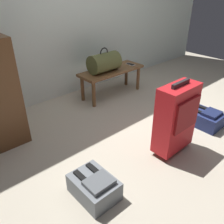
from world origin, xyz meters
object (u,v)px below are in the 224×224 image
Objects in this scene: bench at (112,73)px; backpack_grey at (94,187)px; suitcase_upright_red at (176,118)px; duffel_bag_olive at (104,62)px; cell_phone at (130,64)px; backpack_navy at (205,118)px.

bench is 2.63× the size of backpack_grey.
backpack_grey is at bearing 175.78° from suitcase_upright_red.
backpack_grey is (-1.26, -1.35, -0.44)m from duffel_bag_olive.
suitcase_upright_red is (-0.32, -1.42, -0.14)m from duffel_bag_olive.
cell_phone reaches higher than backpack_grey.
duffel_bag_olive is (-0.14, 0.00, 0.19)m from bench.
duffel_bag_olive is at bearing 180.00° from bench.
cell_phone is at bearing -4.47° from bench.
suitcase_upright_red is 0.76m from backpack_navy.
suitcase_upright_red is (-0.45, -1.42, 0.05)m from bench.
duffel_bag_olive is at bearing 77.48° from suitcase_upright_red.
duffel_bag_olive reaches higher than backpack_grey.
duffel_bag_olive is 1.51m from backpack_navy.
bench is 0.37m from cell_phone.
cell_phone is 0.38× the size of backpack_navy.
bench reaches higher than backpack_grey.
backpack_grey and backpack_navy have the same top height.
duffel_bag_olive is 3.06× the size of cell_phone.
bench is at bearing 99.89° from backpack_navy.
suitcase_upright_red is at bearing -120.38° from cell_phone.
backpack_grey is at bearing -135.92° from bench.
backpack_grey is 1.00× the size of backpack_navy.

